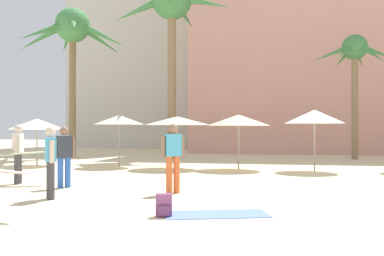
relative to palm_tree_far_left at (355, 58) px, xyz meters
The scene contains 16 objects.
hotel_pink 9.17m from the palm_tree_far_left, 83.09° to the left, with size 22.37×9.65×15.14m, color #DB9989.
hotel_tower_gray 23.75m from the palm_tree_far_left, 135.27° to the left, with size 13.52×9.05×25.55m, color beige.
palm_tree_far_left is the anchor object (origin of this frame).
palm_tree_center 10.38m from the palm_tree_far_left, behind, with size 6.80×6.82×10.08m.
palm_tree_right 16.05m from the palm_tree_far_left, behind, with size 6.52×6.01×8.75m.
cafe_umbrella_1 16.74m from the palm_tree_far_left, 153.93° to the right, with size 2.52×2.52×2.11m.
cafe_umbrella_2 8.68m from the palm_tree_far_left, 109.80° to the right, with size 2.29×2.29×2.38m.
cafe_umbrella_3 13.39m from the palm_tree_far_left, 147.12° to the right, with size 2.23×2.23×2.24m.
cafe_umbrella_5 9.86m from the palm_tree_far_left, 127.90° to the right, with size 2.56×2.56×2.22m.
cafe_umbrella_6 11.56m from the palm_tree_far_left, 138.06° to the right, with size 2.74×2.74×2.16m.
beach_towel 18.48m from the palm_tree_far_left, 107.23° to the right, with size 1.94×0.85×0.01m, color #6684E0.
backpack 19.05m from the palm_tree_far_left, 109.65° to the right, with size 0.33×0.29×0.42m.
person_far_right 18.35m from the palm_tree_far_left, 130.93° to the right, with size 2.77×1.24×1.76m.
person_mid_center 16.44m from the palm_tree_far_left, 115.07° to the right, with size 0.56×0.41×1.75m.
person_near_right 18.83m from the palm_tree_far_left, 120.45° to the right, with size 0.43×0.55×1.68m.
person_near_left 17.63m from the palm_tree_far_left, 125.55° to the right, with size 0.52×0.47×1.70m.
Camera 1 is at (1.82, -4.87, 1.60)m, focal length 41.05 mm.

